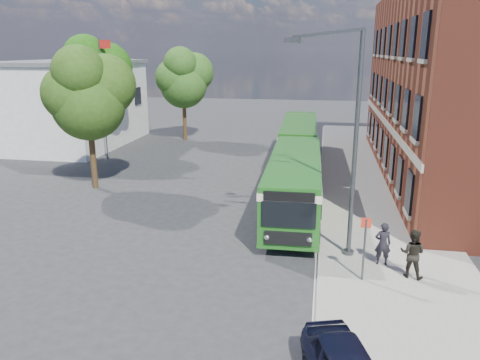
# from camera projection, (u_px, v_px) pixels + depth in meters

# --- Properties ---
(ground) EXTENTS (120.00, 120.00, 0.00)m
(ground) POSITION_uv_depth(u_px,v_px,m) (233.00, 231.00, 22.00)
(ground) COLOR #29292C
(ground) RESTS_ON ground
(pavement) EXTENTS (6.00, 48.00, 0.15)m
(pavement) POSITION_uv_depth(u_px,v_px,m) (371.00, 189.00, 28.36)
(pavement) COLOR gray
(pavement) RESTS_ON ground
(kerb_line) EXTENTS (0.12, 48.00, 0.01)m
(kerb_line) POSITION_uv_depth(u_px,v_px,m) (320.00, 187.00, 28.90)
(kerb_line) COLOR beige
(kerb_line) RESTS_ON ground
(white_building) EXTENTS (9.40, 13.40, 7.30)m
(white_building) POSITION_uv_depth(u_px,v_px,m) (72.00, 103.00, 41.15)
(white_building) COLOR silver
(white_building) RESTS_ON ground
(flagpole) EXTENTS (0.95, 0.10, 9.00)m
(flagpole) POSITION_uv_depth(u_px,v_px,m) (104.00, 95.00, 35.12)
(flagpole) COLOR #3E4143
(flagpole) RESTS_ON ground
(street_lamp) EXTENTS (2.96, 2.38, 9.00)m
(street_lamp) POSITION_uv_depth(u_px,v_px,m) (346.00, 142.00, 17.99)
(street_lamp) COLOR #3E4143
(street_lamp) RESTS_ON ground
(bus_stop_sign) EXTENTS (0.35, 0.08, 2.52)m
(bus_stop_sign) POSITION_uv_depth(u_px,v_px,m) (364.00, 245.00, 16.66)
(bus_stop_sign) COLOR #3E4143
(bus_stop_sign) RESTS_ON ground
(bus_front) EXTENTS (2.88, 11.70, 3.02)m
(bus_front) POSITION_uv_depth(u_px,v_px,m) (295.00, 179.00, 23.89)
(bus_front) COLOR #1F5E1B
(bus_front) RESTS_ON ground
(bus_rear) EXTENTS (2.95, 11.83, 3.02)m
(bus_rear) POSITION_uv_depth(u_px,v_px,m) (299.00, 137.00, 35.44)
(bus_rear) COLOR #1E5918
(bus_rear) RESTS_ON ground
(pedestrian_a) EXTENTS (0.65, 0.45, 1.71)m
(pedestrian_a) POSITION_uv_depth(u_px,v_px,m) (383.00, 244.00, 18.03)
(pedestrian_a) COLOR black
(pedestrian_a) RESTS_ON pavement
(pedestrian_b) EXTENTS (1.08, 0.96, 1.85)m
(pedestrian_b) POSITION_uv_depth(u_px,v_px,m) (412.00, 253.00, 17.01)
(pedestrian_b) COLOR black
(pedestrian_b) RESTS_ON pavement
(tree_left) EXTENTS (5.05, 4.80, 8.52)m
(tree_left) POSITION_uv_depth(u_px,v_px,m) (88.00, 93.00, 27.28)
(tree_left) COLOR #372414
(tree_left) RESTS_ON ground
(tree_mid) EXTENTS (5.54, 5.27, 9.36)m
(tree_mid) POSITION_uv_depth(u_px,v_px,m) (93.00, 75.00, 36.29)
(tree_mid) COLOR #372414
(tree_mid) RESTS_ON ground
(tree_right) EXTENTS (5.03, 4.79, 8.50)m
(tree_right) POSITION_uv_depth(u_px,v_px,m) (184.00, 78.00, 42.54)
(tree_right) COLOR #372414
(tree_right) RESTS_ON ground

